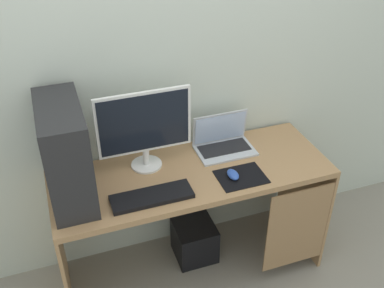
% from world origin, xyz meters
% --- Properties ---
extents(ground_plane, '(8.00, 8.00, 0.00)m').
position_xyz_m(ground_plane, '(0.00, 0.00, 0.00)').
color(ground_plane, gray).
extents(wall_back, '(4.00, 0.05, 2.60)m').
position_xyz_m(wall_back, '(0.00, 0.32, 1.30)').
color(wall_back, beige).
rests_on(wall_back, ground_plane).
extents(desk, '(1.55, 0.56, 0.76)m').
position_xyz_m(desk, '(0.02, -0.01, 0.61)').
color(desk, '#A37A51').
rests_on(desk, ground_plane).
extents(pc_tower, '(0.21, 0.49, 0.51)m').
position_xyz_m(pc_tower, '(-0.64, 0.02, 1.01)').
color(pc_tower, '#232326').
rests_on(pc_tower, desk).
extents(monitor, '(0.51, 0.17, 0.46)m').
position_xyz_m(monitor, '(-0.22, 0.13, 1.01)').
color(monitor, white).
rests_on(monitor, desk).
extents(laptop, '(0.34, 0.22, 0.21)m').
position_xyz_m(laptop, '(0.25, 0.15, 0.80)').
color(laptop, '#B7BCC6').
rests_on(laptop, desk).
extents(keyboard, '(0.42, 0.14, 0.02)m').
position_xyz_m(keyboard, '(-0.27, -0.15, 0.77)').
color(keyboard, black).
rests_on(keyboard, desk).
extents(mousepad, '(0.26, 0.20, 0.00)m').
position_xyz_m(mousepad, '(0.23, -0.14, 0.76)').
color(mousepad, black).
rests_on(mousepad, desk).
extents(mouse_left, '(0.06, 0.10, 0.03)m').
position_xyz_m(mouse_left, '(0.19, -0.13, 0.78)').
color(mouse_left, '#2D51B2').
rests_on(mouse_left, mousepad).
extents(subwoofer, '(0.25, 0.25, 0.25)m').
position_xyz_m(subwoofer, '(0.05, 0.08, 0.13)').
color(subwoofer, black).
rests_on(subwoofer, ground_plane).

